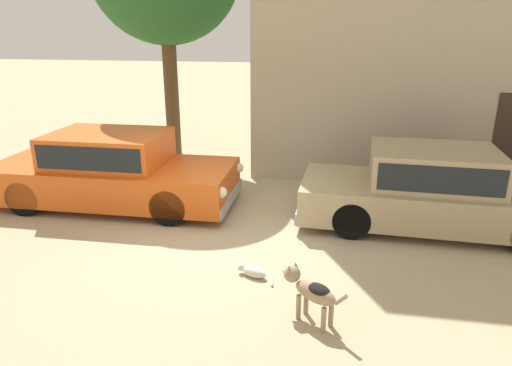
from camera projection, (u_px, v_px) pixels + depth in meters
name	position (u px, v px, depth m)	size (l,w,h in m)	color
ground_plane	(212.00, 234.00, 7.80)	(80.00, 80.00, 0.00)	tan
parked_sedan_nearest	(112.00, 169.00, 8.94)	(4.87, 1.90, 1.44)	#D15619
parked_sedan_second	(433.00, 189.00, 7.90)	(4.71, 1.95, 1.41)	tan
stray_dog_spotted	(310.00, 289.00, 5.38)	(0.84, 0.60, 0.65)	#997F60
stray_cat	(253.00, 272.00, 6.45)	(0.56, 0.36, 0.16)	beige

